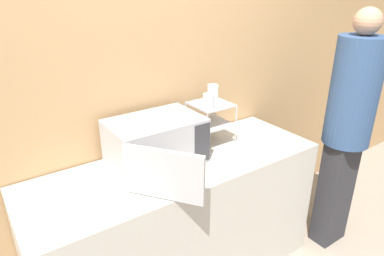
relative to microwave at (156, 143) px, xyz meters
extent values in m
cube|color=tan|center=(0.11, 0.29, 0.25)|extent=(8.00, 0.06, 2.60)
cube|color=#B7B2A8|center=(0.11, -0.08, -0.60)|extent=(1.90, 0.65, 0.91)
cube|color=#ADADB2|center=(0.01, 0.02, 0.00)|extent=(0.56, 0.37, 0.29)
cube|color=#B7B2A8|center=(-0.05, -0.16, 0.00)|extent=(0.40, 0.01, 0.25)
cube|color=#333338|center=(0.23, -0.16, 0.00)|extent=(0.11, 0.01, 0.25)
cube|color=#ADADB2|center=(-0.15, -0.35, 0.00)|extent=(0.28, 0.37, 0.27)
cylinder|color=#B2B2B7|center=(0.33, -0.07, 0.00)|extent=(0.01, 0.01, 0.29)
cylinder|color=#B2B2B7|center=(0.58, -0.07, 0.00)|extent=(0.01, 0.01, 0.29)
cylinder|color=#B2B2B7|center=(0.33, 0.18, 0.00)|extent=(0.01, 0.01, 0.29)
cylinder|color=#B2B2B7|center=(0.58, 0.18, 0.00)|extent=(0.01, 0.01, 0.29)
cube|color=#B2B2B7|center=(0.46, 0.06, 0.00)|extent=(0.24, 0.25, 0.01)
cube|color=#B2B2B7|center=(0.46, 0.06, 0.14)|extent=(0.24, 0.25, 0.01)
cylinder|color=silver|center=(0.38, -0.02, 0.20)|extent=(0.08, 0.08, 0.10)
cylinder|color=silver|center=(0.53, 0.13, 0.20)|extent=(0.08, 0.08, 0.10)
cylinder|color=silver|center=(0.58, -0.22, -0.14)|extent=(0.11, 0.11, 0.01)
cylinder|color=silver|center=(0.58, -0.22, -0.12)|extent=(0.19, 0.19, 0.05)
cube|color=#2D2D33|center=(1.32, -0.44, -0.62)|extent=(0.26, 0.16, 0.87)
cylinder|color=navy|center=(1.32, -0.44, 0.20)|extent=(0.32, 0.32, 0.76)
sphere|color=tan|center=(1.32, -0.44, 0.67)|extent=(0.18, 0.18, 0.18)
camera|label=1|loc=(-0.89, -1.66, 0.89)|focal=32.00mm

